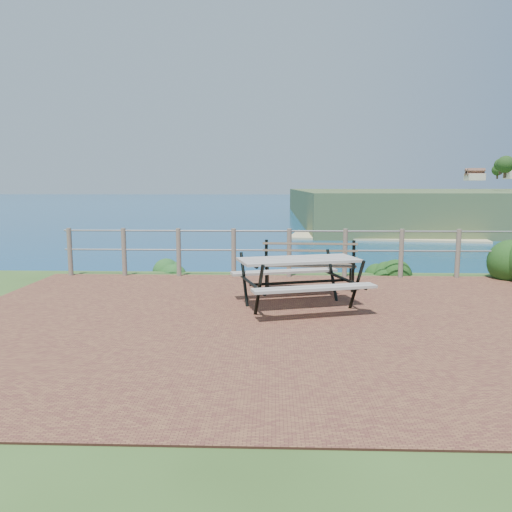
% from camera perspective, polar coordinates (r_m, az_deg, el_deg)
% --- Properties ---
extents(ground, '(10.00, 7.00, 0.12)m').
position_cam_1_polar(ground, '(7.15, 4.63, -7.36)').
color(ground, brown).
rests_on(ground, ground).
extents(ocean, '(1200.00, 1200.00, 0.00)m').
position_cam_1_polar(ocean, '(206.89, 2.06, 7.51)').
color(ocean, '#156183').
rests_on(ocean, ground).
extents(safety_railing, '(9.40, 0.10, 1.00)m').
position_cam_1_polar(safety_railing, '(10.32, 3.81, 0.67)').
color(safety_railing, '#6B5B4C').
rests_on(safety_railing, ground).
extents(picnic_table, '(1.95, 1.52, 0.77)m').
position_cam_1_polar(picnic_table, '(7.74, 4.88, -2.46)').
color(picnic_table, '#9E978E').
rests_on(picnic_table, ground).
extents(park_bench, '(1.67, 0.49, 0.93)m').
position_cam_1_polar(park_bench, '(9.06, 6.11, -0.13)').
color(park_bench, brown).
rests_on(park_bench, ground).
extents(shrub_lip_west, '(0.73, 0.73, 0.45)m').
position_cam_1_polar(shrub_lip_west, '(11.38, -9.84, -1.67)').
color(shrub_lip_west, '#215A25').
rests_on(shrub_lip_west, ground).
extents(shrub_lip_east, '(0.77, 0.77, 0.51)m').
position_cam_1_polar(shrub_lip_east, '(11.25, 14.69, -1.92)').
color(shrub_lip_east, '#123C12').
rests_on(shrub_lip_east, ground).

